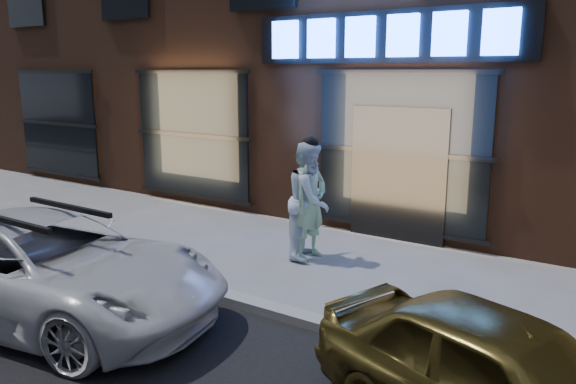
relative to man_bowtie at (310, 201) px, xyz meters
name	(u,v)px	position (x,y,z in m)	size (l,w,h in m)	color
ground	(272,314)	(0.78, -2.18, -0.94)	(90.00, 90.00, 0.00)	slate
curb	(271,310)	(0.78, -2.18, -0.88)	(60.00, 0.25, 0.12)	gray
man_bowtie	(310,201)	(0.00, 0.00, 0.00)	(0.69, 0.45, 1.89)	#A9DEC4
man_cap	(310,200)	(-0.02, 0.03, 0.01)	(0.93, 0.73, 1.92)	white
white_suv	(45,268)	(-1.50, -3.78, -0.30)	(2.13, 4.62, 1.28)	silver
gold_sedan	(505,383)	(3.81, -3.23, -0.37)	(1.37, 3.40, 1.16)	brown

